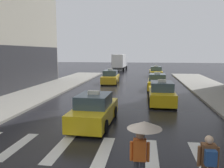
% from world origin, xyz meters
% --- Properties ---
extents(crosswalk_markings, '(11.30, 2.80, 0.01)m').
position_xyz_m(crosswalk_markings, '(-0.00, 3.00, 0.00)').
color(crosswalk_markings, silver).
rests_on(crosswalk_markings, ground).
extents(taxi_lead, '(2.05, 4.60, 1.80)m').
position_xyz_m(taxi_lead, '(-1.12, 6.33, 0.72)').
color(taxi_lead, yellow).
rests_on(taxi_lead, ground).
extents(taxi_second, '(1.94, 4.54, 1.80)m').
position_xyz_m(taxi_second, '(2.76, 11.99, 0.72)').
color(taxi_second, yellow).
rests_on(taxi_second, ground).
extents(taxi_third, '(2.08, 4.61, 1.80)m').
position_xyz_m(taxi_third, '(2.76, 18.37, 0.72)').
color(taxi_third, yellow).
rests_on(taxi_third, ground).
extents(taxi_fourth, '(2.01, 4.58, 1.80)m').
position_xyz_m(taxi_fourth, '(-2.65, 22.29, 0.72)').
color(taxi_fourth, gold).
rests_on(taxi_fourth, ground).
extents(taxi_fifth, '(1.99, 4.57, 1.80)m').
position_xyz_m(taxi_fifth, '(3.15, 30.62, 0.72)').
color(taxi_fifth, yellow).
rests_on(taxi_fifth, ground).
extents(box_truck, '(2.53, 7.62, 3.35)m').
position_xyz_m(box_truck, '(-3.64, 41.44, 1.85)').
color(box_truck, '#2D2D2D').
rests_on(box_truck, ground).
extents(pedestrian_with_umbrella, '(0.96, 0.96, 1.94)m').
position_xyz_m(pedestrian_with_umbrella, '(1.48, 0.78, 1.52)').
color(pedestrian_with_umbrella, '#333338').
rests_on(pedestrian_with_umbrella, ground).
extents(pedestrian_with_backpack, '(0.55, 0.43, 1.65)m').
position_xyz_m(pedestrian_with_backpack, '(3.20, 0.68, 0.97)').
color(pedestrian_with_backpack, '#333338').
rests_on(pedestrian_with_backpack, ground).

